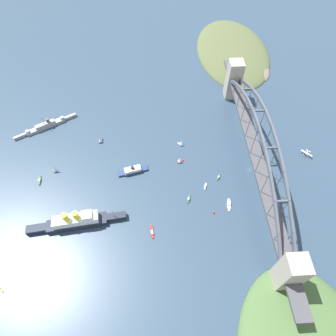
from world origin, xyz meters
TOP-DOWN VIEW (x-y plane):
  - ground_plane at (0.00, 0.00)m, footprint 1400.00×1400.00m
  - harbor_arch_bridge at (-0.00, -0.00)m, footprint 275.06×15.09m
  - headland_east_shore at (189.25, -19.59)m, footprint 158.94×93.99m
  - ocean_liner at (-48.90, 158.85)m, footprint 16.68×83.21m
  - naval_cruiser at (66.73, 205.02)m, footprint 35.27×61.08m
  - harbor_ferry_steamer at (3.25, 112.01)m, footprint 12.31×29.14m
  - seaplane_taxiing_near_bridge at (14.39, -59.82)m, footprint 9.67×9.65m
  - small_boat_0 at (-2.28, 199.47)m, footprint 10.48×2.84m
  - small_boat_1 at (33.97, 63.04)m, footprint 5.96×7.10m
  - small_boat_2 at (-37.63, 26.76)m, footprint 12.48×4.31m
  - small_boat_3 at (12.44, 66.42)m, footprint 5.67×7.20m
  - small_boat_5 at (-17.65, 45.35)m, footprint 7.29×3.25m
  - small_boat_6 at (42.62, 145.71)m, footprint 6.30×4.91m
  - small_boat_7 at (-8.02, 31.47)m, footprint 7.99×4.43m
  - small_boat_8 at (-59.62, 95.63)m, footprint 12.52×3.35m
  - small_boat_9 at (8.02, 186.60)m, footprint 5.29×7.87m
  - small_boat_10 at (-29.84, 62.00)m, footprint 8.70×3.36m
  - channel_marker_buoy at (-44.99, 41.53)m, footprint 2.20×2.20m

SIDE VIEW (x-z plane):
  - ground_plane at x=0.00m, z-range 0.00..0.00m
  - headland_east_shore at x=189.25m, z-range -9.05..9.05m
  - small_boat_5 at x=-17.65m, z-range -0.28..1.66m
  - small_boat_8 at x=-59.62m, z-range -0.26..1.67m
  - small_boat_7 at x=-8.02m, z-range -0.30..1.71m
  - small_boat_10 at x=-29.84m, z-range -0.27..1.87m
  - small_boat_2 at x=-37.63m, z-range -0.34..1.95m
  - small_boat_0 at x=-2.28m, z-range -0.32..1.98m
  - channel_marker_buoy at x=-44.99m, z-range -0.26..2.49m
  - seaplane_taxiing_near_bridge at x=14.39m, z-range -0.36..4.47m
  - harbor_ferry_steamer at x=3.25m, z-range -1.52..6.23m
  - naval_cruiser at x=66.73m, z-range -5.46..10.76m
  - small_boat_3 at x=12.44m, z-range -0.26..6.93m
  - small_boat_6 at x=42.62m, z-range -0.30..7.33m
  - small_boat_1 at x=33.97m, z-range -0.26..7.66m
  - small_boat_9 at x=8.02m, z-range -0.36..8.58m
  - ocean_liner at x=-48.90m, z-range -4.11..15.47m
  - harbor_arch_bridge at x=0.00m, z-range -4.85..55.09m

